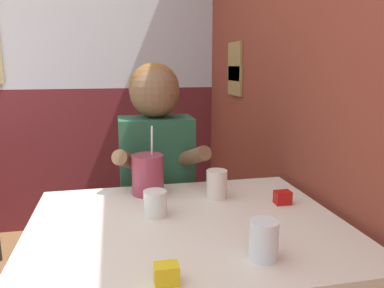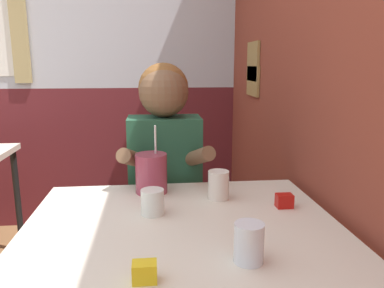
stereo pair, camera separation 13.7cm
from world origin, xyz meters
TOP-DOWN VIEW (x-y plane):
  - brick_wall_right at (1.50, 1.11)m, footprint 0.08×4.21m
  - back_wall at (-0.01, 2.24)m, footprint 5.94×0.09m
  - main_table at (0.91, 0.41)m, footprint 1.04×0.84m
  - person_seated at (0.88, 0.98)m, footprint 0.42×0.42m
  - cocktail_pitcher at (0.81, 0.72)m, footprint 0.13×0.13m
  - glass_near_pitcher at (1.07, 0.14)m, footprint 0.08×0.08m
  - glass_center at (0.82, 0.49)m, footprint 0.08×0.08m
  - glass_far_side at (1.07, 0.62)m, footprint 0.08×0.08m
  - condiment_ketchup at (1.30, 0.50)m, footprint 0.06×0.04m
  - condiment_mustard at (0.80, 0.07)m, footprint 0.06×0.04m

SIDE VIEW (x-z plane):
  - main_table at x=0.91m, z-range 0.32..1.08m
  - person_seated at x=0.88m, z-range 0.06..1.35m
  - condiment_ketchup at x=1.30m, z-range 0.76..0.81m
  - condiment_mustard at x=0.80m, z-range 0.76..0.81m
  - glass_center at x=0.82m, z-range 0.76..0.85m
  - glass_near_pitcher at x=1.07m, z-range 0.76..0.87m
  - glass_far_side at x=1.07m, z-range 0.76..0.88m
  - cocktail_pitcher at x=0.81m, z-range 0.71..0.99m
  - brick_wall_right at x=1.50m, z-range 0.00..2.70m
  - back_wall at x=-0.01m, z-range 0.01..2.71m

